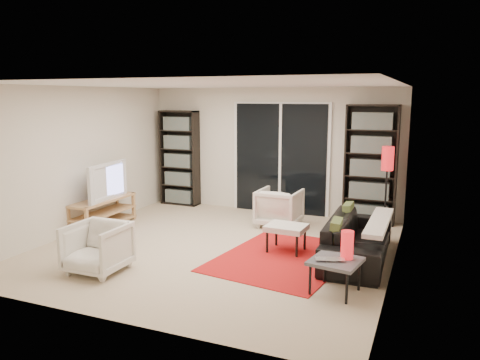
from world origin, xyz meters
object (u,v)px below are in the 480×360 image
bookshelf_left (180,158)px  ottoman (286,229)px  tv_stand (103,212)px  floor_lamp (387,167)px  armchair_back (279,207)px  armchair_front (97,248)px  side_table (336,263)px  sofa (358,239)px  bookshelf_right (371,165)px

bookshelf_left → ottoman: bookshelf_left is taller
tv_stand → floor_lamp: bearing=18.3°
ottoman → floor_lamp: (1.22, 1.55, 0.76)m
armchair_back → tv_stand: bearing=25.5°
armchair_front → side_table: size_ratio=1.14×
sofa → floor_lamp: bearing=-9.6°
tv_stand → side_table: bearing=-16.2°
bookshelf_right → floor_lamp: bearing=-59.1°
sofa → armchair_back: (-1.53, 1.20, 0.04)m
tv_stand → ottoman: tv_stand is taller
sofa → side_table: 1.27m
sofa → bookshelf_right: bearing=1.9°
armchair_front → side_table: armchair_front is taller
sofa → bookshelf_left: bearing=61.6°
side_table → armchair_back: bearing=120.7°
bookshelf_right → sofa: bookshelf_right is taller
bookshelf_right → side_table: 3.36m
bookshelf_left → floor_lamp: (4.18, -0.55, 0.13)m
bookshelf_left → sofa: (3.97, -2.02, -0.69)m
ottoman → floor_lamp: size_ratio=0.41×
tv_stand → sofa: size_ratio=0.68×
bookshelf_right → floor_lamp: bookshelf_right is taller
bookshelf_right → armchair_back: size_ratio=2.90×
ottoman → tv_stand: bearing=179.1°
bookshelf_right → tv_stand: 4.75m
armchair_back → sofa: bearing=143.7°
armchair_front → floor_lamp: bearing=44.8°
armchair_back → armchair_front: bearing=65.2°
bookshelf_left → ottoman: bearing=-35.4°
side_table → floor_lamp: floor_lamp is taller
bookshelf_right → side_table: (0.05, -3.29, -0.69)m
bookshelf_left → bookshelf_right: bearing=-0.0°
sofa → armchair_front: bearing=119.2°
sofa → floor_lamp: (0.21, 1.47, 0.81)m
bookshelf_right → armchair_back: bearing=-149.7°
sofa → armchair_back: armchair_back is taller
armchair_back → side_table: armchair_back is taller
bookshelf_right → ottoman: bearing=-113.0°
bookshelf_right → tv_stand: bookshelf_right is taller
bookshelf_right → bookshelf_left: bearing=180.0°
sofa → floor_lamp: size_ratio=1.38×
bookshelf_right → floor_lamp: (0.33, -0.55, 0.05)m
armchair_back → side_table: 2.86m
bookshelf_right → armchair_front: (-2.90, -3.80, -0.73)m
bookshelf_left → armchair_back: 2.66m
bookshelf_left → ottoman: (2.96, -2.10, -0.63)m
ottoman → floor_lamp: 2.12m
side_table → armchair_front: bearing=-170.1°
sofa → side_table: sofa is taller
sofa → armchair_front: 3.50m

